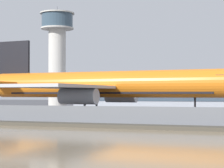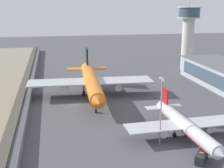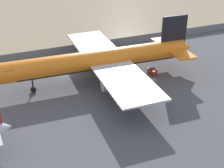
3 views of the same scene
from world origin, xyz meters
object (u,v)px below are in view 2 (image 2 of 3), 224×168
apron_light_mast_apron_west (161,107)px  control_tower (188,31)px  passenger_jet_silver (184,125)px  ops_van (202,157)px  baggage_tug (90,85)px  cargo_jet_orange (91,81)px

apron_light_mast_apron_west → control_tower: bearing=152.0°
passenger_jet_silver → control_tower: size_ratio=1.02×
ops_van → apron_light_mast_apron_west: (-11.15, -6.42, 9.10)m
control_tower → baggage_tug: bearing=-65.6°
cargo_jet_orange → passenger_jet_silver: bearing=23.9°
cargo_jet_orange → passenger_jet_silver: size_ratio=1.55×
baggage_tug → control_tower: control_tower is taller
cargo_jet_orange → apron_light_mast_apron_west: bearing=14.8°
cargo_jet_orange → baggage_tug: cargo_jet_orange is taller
passenger_jet_silver → apron_light_mast_apron_west: bearing=-76.2°
passenger_jet_silver → apron_light_mast_apron_west: size_ratio=2.06×
cargo_jet_orange → ops_van: cargo_jet_orange is taller
passenger_jet_silver → cargo_jet_orange: bearing=-156.1°
control_tower → apron_light_mast_apron_west: bearing=-28.0°
ops_van → control_tower: bearing=157.8°
ops_van → apron_light_mast_apron_west: bearing=-150.1°
passenger_jet_silver → ops_van: (13.00, -1.12, -2.86)m
control_tower → passenger_jet_silver: bearing=-24.5°
cargo_jet_orange → apron_light_mast_apron_west: 48.20m
cargo_jet_orange → apron_light_mast_apron_west: size_ratio=3.20×
apron_light_mast_apron_west → ops_van: bearing=29.9°
apron_light_mast_apron_west → cargo_jet_orange: bearing=-165.2°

